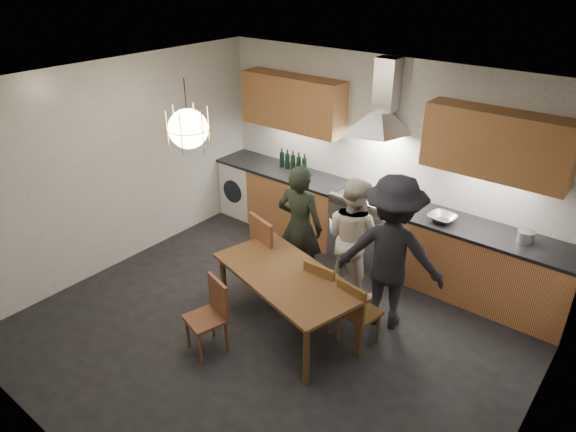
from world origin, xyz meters
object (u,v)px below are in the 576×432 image
Objects in this scene: person_left at (300,227)px; person_right at (391,253)px; stock_pot at (525,237)px; dining_table at (287,281)px; chair_front at (212,311)px; mixing_bowl at (442,218)px; chair_back_left at (269,248)px; person_mid at (352,237)px; wine_bottles at (293,161)px.

person_right is at bearing 167.36° from person_left.
person_right is at bearing -133.90° from stock_pot.
chair_front is (-0.41, -0.71, -0.16)m from dining_table.
person_right is at bearing 67.58° from chair_front.
mixing_bowl is 1.76× the size of stock_pot.
chair_front is at bearing -105.54° from dining_table.
chair_back_left is 1.24× the size of chair_front.
chair_back_left is 2.82m from stock_pot.
chair_back_left reaches higher than mixing_bowl.
stock_pot is at bearing 60.23° from dining_table.
dining_table is at bearing 76.01° from chair_front.
person_right is 0.98m from mixing_bowl.
person_right is (1.20, -0.01, 0.09)m from person_left.
chair_front is 1.53m from person_left.
stock_pot is (1.66, 0.80, 0.23)m from person_mid.
person_left is at bearing -154.60° from stock_pot.
person_left is 1.52m from wine_bottles.
person_mid is 8.39× the size of stock_pot.
chair_back_left is 1.71m from wine_bottles.
person_mid is at bearing 88.71° from chair_front.
person_left is (-0.43, 0.78, 0.16)m from dining_table.
chair_front is 2.83m from mixing_bowl.
person_mid is (0.14, 1.04, 0.12)m from dining_table.
stock_pot reaches higher than chair_front.
person_mid reaches higher than chair_front.
person_right reaches higher than person_left.
chair_front is (0.23, -1.17, -0.11)m from chair_back_left.
person_mid is 0.84× the size of person_right.
chair_back_left is at bearing -61.60° from wine_bottles.
chair_back_left is 1.19m from chair_front.
stock_pot is 0.37× the size of wine_bottles.
person_right is at bearing 59.75° from dining_table.
mixing_bowl reaches higher than chair_front.
stock_pot reaches higher than mixing_bowl.
person_left reaches higher than wine_bottles.
person_right is (1.41, 0.32, 0.31)m from chair_back_left.
dining_table is at bearing 86.60° from person_mid.
mixing_bowl is at bearing -174.01° from stock_pot.
dining_table is 1.12m from person_right.
person_right is 2.47m from wine_bottles.
chair_back_left is 5.62× the size of stock_pot.
dining_table is 1.84× the size of chair_back_left.
stock_pot is at bearing -151.45° from person_right.
person_mid reaches higher than chair_back_left.
stock_pot is at bearing -1.14° from wine_bottles.
wine_bottles reaches higher than chair_front.
person_left is 8.90× the size of stock_pot.
mixing_bowl is at bearing -133.13° from person_mid.
chair_front is at bearing 78.63° from person_left.
person_left reaches higher than chair_back_left.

